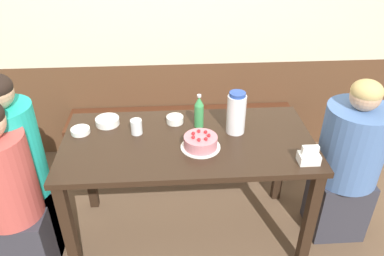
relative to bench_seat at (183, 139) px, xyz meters
The scene contains 15 objects.
ground_plane 0.86m from the bench_seat, 90.00° to the right, with size 12.00×12.00×0.00m, color brown.
back_wall 1.05m from the bench_seat, 90.00° to the left, with size 4.80×0.04×2.50m.
bench_seat is the anchor object (origin of this frame).
dining_table 0.94m from the bench_seat, 90.00° to the right, with size 1.48×0.72×0.76m.
birthday_cake 1.08m from the bench_seat, 85.82° to the right, with size 0.23×0.23×0.09m.
water_pitcher 1.05m from the bench_seat, 68.98° to the right, with size 0.11×0.11×0.26m.
soju_bottle 0.94m from the bench_seat, 83.64° to the right, with size 0.06×0.06×0.22m.
napkin_holder 1.39m from the bench_seat, 59.91° to the right, with size 0.11×0.08×0.11m.
bowl_soup_white 1.11m from the bench_seat, 132.17° to the right, with size 0.11×0.11×0.03m.
bowl_rice_small 0.97m from the bench_seat, 128.53° to the right, with size 0.15×0.15×0.04m.
bowl_side_dish 0.84m from the bench_seat, 96.48° to the right, with size 0.11×0.11×0.04m.
glass_water_tall 0.99m from the bench_seat, 112.41° to the right, with size 0.07×0.07×0.09m.
person_teal_shirt 1.36m from the bench_seat, 139.33° to the right, with size 0.34×0.32×1.22m.
person_pale_blue_shirt 1.35m from the bench_seat, 40.48° to the right, with size 0.39×0.39×1.12m.
person_grey_tee 1.49m from the bench_seat, 133.64° to the right, with size 0.34×0.33×1.16m.
Camera 1 is at (-0.10, -1.83, 1.98)m, focal length 35.00 mm.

